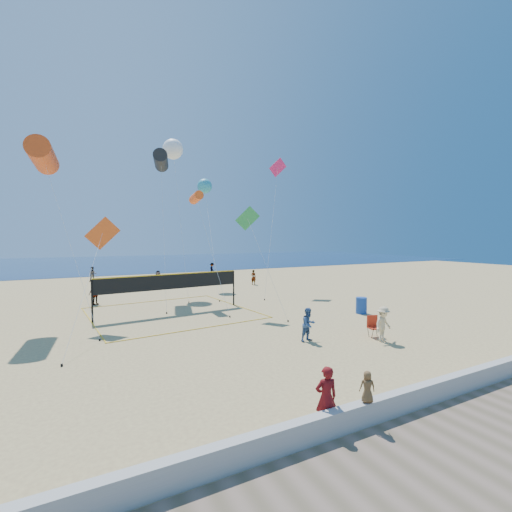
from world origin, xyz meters
name	(u,v)px	position (x,y,z in m)	size (l,w,h in m)	color
ground	(310,378)	(0.00, 0.00, 0.00)	(120.00, 120.00, 0.00)	tan
ocean	(118,262)	(0.00, 62.00, 0.01)	(140.00, 50.00, 0.03)	#10254E
seawall	(379,409)	(0.00, -3.00, 0.30)	(32.00, 0.30, 0.60)	#ADADA9
boardwalk	(453,464)	(0.00, -5.00, 0.01)	(32.00, 3.60, 0.03)	#715C4D
woman	(326,398)	(-1.50, -2.70, 0.79)	(0.58, 0.38, 1.59)	#620D10
toddler	(367,387)	(-0.47, -3.05, 1.00)	(0.39, 0.25, 0.79)	brown
bystander_a	(309,324)	(2.46, 3.43, 0.77)	(0.75, 0.58, 1.54)	#335181
bystander_b	(383,324)	(5.43, 1.78, 0.81)	(1.04, 0.60, 1.62)	#CDB688
far_person_0	(95,294)	(-5.87, 17.36, 0.77)	(0.91, 0.38, 1.55)	gray
far_person_1	(158,279)	(-0.13, 24.06, 0.81)	(1.51, 0.48, 1.63)	gray
far_person_2	(253,277)	(8.93, 21.64, 0.75)	(0.55, 0.36, 1.50)	gray
far_person_3	(93,274)	(-5.52, 31.87, 0.82)	(0.79, 0.62, 1.63)	gray
far_person_4	(212,269)	(8.15, 31.68, 0.80)	(1.03, 0.59, 1.60)	gray
camp_chair	(373,325)	(5.65, 2.57, 0.57)	(0.66, 0.77, 1.12)	#B22814
trash_barrel	(361,305)	(8.87, 6.62, 0.50)	(0.67, 0.67, 1.01)	navy
volleyball_net	(171,286)	(-1.71, 12.31, 1.71)	(10.14, 10.00, 2.48)	black
kite_0	(43,156)	(-8.49, 13.43, 9.33)	(3.23, 7.14, 10.16)	#C84215
kite_1	(161,161)	(-0.71, 19.31, 11.04)	(2.24, 8.60, 11.77)	black
kite_2	(196,198)	(0.93, 15.23, 7.70)	(0.71, 6.67, 8.16)	#F95719
kite_3	(101,237)	(-5.73, 10.95, 4.80)	(2.79, 6.38, 5.92)	#E3521A
kite_4	(249,223)	(2.73, 10.09, 5.68)	(1.64, 3.79, 6.76)	green
kite_5	(277,173)	(9.34, 17.70, 10.60)	(4.82, 4.70, 12.10)	#F12565
kite_6	(173,149)	(0.89, 21.76, 12.69)	(2.07, 7.85, 13.59)	white
kite_7	(205,186)	(4.29, 23.10, 9.82)	(2.79, 9.52, 10.55)	teal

